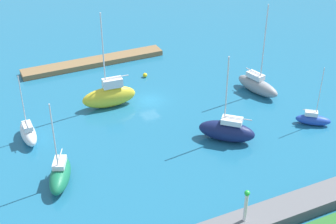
{
  "coord_description": "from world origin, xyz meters",
  "views": [
    {
      "loc": [
        23.59,
        57.04,
        34.93
      ],
      "look_at": [
        0.0,
        6.36,
        1.5
      ],
      "focal_mm": 51.81,
      "sensor_mm": 36.0,
      "label": 1
    }
  ],
  "objects_px": {
    "pier_dock": "(94,62)",
    "sailboat_white_center_basin": "(28,133)",
    "sailboat_blue_off_beacon": "(313,119)",
    "sailboat_green_far_south": "(60,175)",
    "harbor_beacon": "(246,203)",
    "sailboat_yellow_lone_north": "(109,96)",
    "sailboat_gray_lone_south": "(257,85)",
    "sailboat_navy_east_end": "(227,130)",
    "mooring_buoy_yellow": "(145,75)"
  },
  "relations": [
    {
      "from": "harbor_beacon",
      "to": "sailboat_white_center_basin",
      "type": "distance_m",
      "value": 30.0
    },
    {
      "from": "sailboat_yellow_lone_north",
      "to": "sailboat_white_center_basin",
      "type": "distance_m",
      "value": 12.83
    },
    {
      "from": "pier_dock",
      "to": "harbor_beacon",
      "type": "relative_size",
      "value": 6.43
    },
    {
      "from": "sailboat_green_far_south",
      "to": "mooring_buoy_yellow",
      "type": "relative_size",
      "value": 14.81
    },
    {
      "from": "sailboat_blue_off_beacon",
      "to": "mooring_buoy_yellow",
      "type": "bearing_deg",
      "value": 161.28
    },
    {
      "from": "sailboat_white_center_basin",
      "to": "sailboat_navy_east_end",
      "type": "xyz_separation_m",
      "value": [
        -22.9,
        10.57,
        0.3
      ]
    },
    {
      "from": "pier_dock",
      "to": "sailboat_white_center_basin",
      "type": "bearing_deg",
      "value": 51.85
    },
    {
      "from": "harbor_beacon",
      "to": "sailboat_blue_off_beacon",
      "type": "height_order",
      "value": "sailboat_blue_off_beacon"
    },
    {
      "from": "sailboat_yellow_lone_north",
      "to": "sailboat_green_far_south",
      "type": "distance_m",
      "value": 17.68
    },
    {
      "from": "harbor_beacon",
      "to": "sailboat_white_center_basin",
      "type": "height_order",
      "value": "sailboat_white_center_basin"
    },
    {
      "from": "sailboat_blue_off_beacon",
      "to": "pier_dock",
      "type": "bearing_deg",
      "value": 162.04
    },
    {
      "from": "sailboat_yellow_lone_north",
      "to": "pier_dock",
      "type": "bearing_deg",
      "value": -94.52
    },
    {
      "from": "harbor_beacon",
      "to": "sailboat_navy_east_end",
      "type": "height_order",
      "value": "sailboat_navy_east_end"
    },
    {
      "from": "sailboat_gray_lone_south",
      "to": "sailboat_navy_east_end",
      "type": "bearing_deg",
      "value": -64.07
    },
    {
      "from": "pier_dock",
      "to": "sailboat_gray_lone_south",
      "type": "relative_size",
      "value": 1.74
    },
    {
      "from": "sailboat_blue_off_beacon",
      "to": "sailboat_green_far_south",
      "type": "xyz_separation_m",
      "value": [
        33.8,
        -2.0,
        0.41
      ]
    },
    {
      "from": "sailboat_gray_lone_south",
      "to": "sailboat_green_far_south",
      "type": "xyz_separation_m",
      "value": [
        32.06,
        8.66,
        -0.07
      ]
    },
    {
      "from": "pier_dock",
      "to": "sailboat_green_far_south",
      "type": "relative_size",
      "value": 2.28
    },
    {
      "from": "sailboat_gray_lone_south",
      "to": "sailboat_blue_off_beacon",
      "type": "bearing_deg",
      "value": -4.86
    },
    {
      "from": "harbor_beacon",
      "to": "sailboat_blue_off_beacon",
      "type": "bearing_deg",
      "value": -146.02
    },
    {
      "from": "sailboat_gray_lone_south",
      "to": "sailboat_navy_east_end",
      "type": "relative_size",
      "value": 1.19
    },
    {
      "from": "sailboat_navy_east_end",
      "to": "sailboat_green_far_south",
      "type": "bearing_deg",
      "value": 41.02
    },
    {
      "from": "sailboat_yellow_lone_north",
      "to": "sailboat_green_far_south",
      "type": "relative_size",
      "value": 1.33
    },
    {
      "from": "pier_dock",
      "to": "sailboat_green_far_south",
      "type": "distance_m",
      "value": 31.32
    },
    {
      "from": "mooring_buoy_yellow",
      "to": "pier_dock",
      "type": "bearing_deg",
      "value": -53.48
    },
    {
      "from": "sailboat_blue_off_beacon",
      "to": "sailboat_green_far_south",
      "type": "relative_size",
      "value": 0.8
    },
    {
      "from": "sailboat_gray_lone_south",
      "to": "sailboat_blue_off_beacon",
      "type": "xyz_separation_m",
      "value": [
        -1.74,
        10.66,
        -0.48
      ]
    },
    {
      "from": "sailboat_green_far_south",
      "to": "harbor_beacon",
      "type": "bearing_deg",
      "value": 67.65
    },
    {
      "from": "harbor_beacon",
      "to": "sailboat_navy_east_end",
      "type": "xyz_separation_m",
      "value": [
        -6.76,
        -14.61,
        -2.11
      ]
    },
    {
      "from": "sailboat_navy_east_end",
      "to": "mooring_buoy_yellow",
      "type": "xyz_separation_m",
      "value": [
        2.57,
        -20.88,
        -1.09
      ]
    },
    {
      "from": "sailboat_white_center_basin",
      "to": "sailboat_gray_lone_south",
      "type": "bearing_deg",
      "value": -92.84
    },
    {
      "from": "pier_dock",
      "to": "harbor_beacon",
      "type": "bearing_deg",
      "value": 92.29
    },
    {
      "from": "pier_dock",
      "to": "harbor_beacon",
      "type": "xyz_separation_m",
      "value": [
        -1.74,
        43.5,
        3.12
      ]
    },
    {
      "from": "sailboat_yellow_lone_north",
      "to": "sailboat_gray_lone_south",
      "type": "height_order",
      "value": "sailboat_yellow_lone_north"
    },
    {
      "from": "sailboat_white_center_basin",
      "to": "sailboat_navy_east_end",
      "type": "bearing_deg",
      "value": -114.95
    },
    {
      "from": "sailboat_navy_east_end",
      "to": "mooring_buoy_yellow",
      "type": "relative_size",
      "value": 16.38
    },
    {
      "from": "sailboat_gray_lone_south",
      "to": "sailboat_navy_east_end",
      "type": "distance_m",
      "value": 13.99
    },
    {
      "from": "harbor_beacon",
      "to": "sailboat_green_far_south",
      "type": "relative_size",
      "value": 0.35
    },
    {
      "from": "sailboat_yellow_lone_north",
      "to": "sailboat_navy_east_end",
      "type": "xyz_separation_m",
      "value": [
        -10.68,
        14.43,
        -0.31
      ]
    },
    {
      "from": "sailboat_blue_off_beacon",
      "to": "sailboat_navy_east_end",
      "type": "bearing_deg",
      "value": -149.98
    },
    {
      "from": "sailboat_yellow_lone_north",
      "to": "sailboat_navy_east_end",
      "type": "bearing_deg",
      "value": 130.55
    },
    {
      "from": "sailboat_white_center_basin",
      "to": "sailboat_navy_east_end",
      "type": "height_order",
      "value": "sailboat_navy_east_end"
    },
    {
      "from": "sailboat_gray_lone_south",
      "to": "sailboat_white_center_basin",
      "type": "bearing_deg",
      "value": -106.81
    },
    {
      "from": "harbor_beacon",
      "to": "mooring_buoy_yellow",
      "type": "xyz_separation_m",
      "value": [
        -4.2,
        -35.49,
        -3.2
      ]
    },
    {
      "from": "sailboat_white_center_basin",
      "to": "mooring_buoy_yellow",
      "type": "xyz_separation_m",
      "value": [
        -20.33,
        -10.31,
        -0.79
      ]
    },
    {
      "from": "sailboat_yellow_lone_north",
      "to": "sailboat_navy_east_end",
      "type": "relative_size",
      "value": 1.2
    },
    {
      "from": "pier_dock",
      "to": "sailboat_white_center_basin",
      "type": "height_order",
      "value": "sailboat_white_center_basin"
    },
    {
      "from": "pier_dock",
      "to": "harbor_beacon",
      "type": "distance_m",
      "value": 43.65
    },
    {
      "from": "harbor_beacon",
      "to": "sailboat_yellow_lone_north",
      "type": "height_order",
      "value": "sailboat_yellow_lone_north"
    },
    {
      "from": "sailboat_green_far_south",
      "to": "mooring_buoy_yellow",
      "type": "height_order",
      "value": "sailboat_green_far_south"
    }
  ]
}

